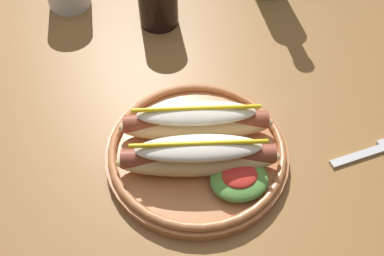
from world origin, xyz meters
name	(u,v)px	position (x,y,z in m)	size (l,w,h in m)	color
ground_plane	(171,238)	(0.00, 0.00, 0.00)	(8.00, 8.00, 0.00)	#3D2D23
dining_table	(158,98)	(0.00, 0.00, 0.65)	(1.38, 0.97, 0.74)	olive
hot_dog_plate	(199,147)	(0.02, -0.21, 0.77)	(0.26, 0.26, 0.08)	#B77042
fork	(373,151)	(0.28, -0.27, 0.74)	(0.12, 0.03, 0.00)	silver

